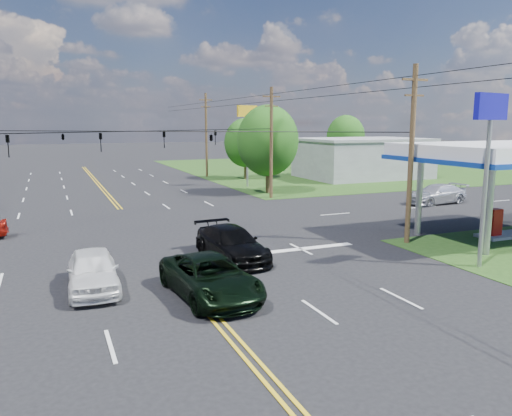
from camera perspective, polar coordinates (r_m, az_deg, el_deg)
name	(u,v)px	position (r m, az deg, el deg)	size (l,w,h in m)	color
ground	(138,230)	(31.40, -13.30, -2.48)	(280.00, 280.00, 0.00)	black
grass_ne	(343,168)	(74.27, 9.92, 4.54)	(46.00, 48.00, 0.03)	#1D3E14
stop_bar	(266,253)	(25.26, 1.10, -5.18)	(10.00, 0.50, 0.02)	silver
retail_ne	(362,159)	(61.37, 12.06, 5.48)	(14.00, 10.00, 4.40)	gray
pole_se	(411,153)	(27.86, 17.32, 6.03)	(1.60, 0.28, 9.50)	#462D1D
pole_ne	(271,141)	(43.23, 1.76, 7.61)	(1.60, 0.28, 9.50)	#462D1D
pole_right_far	(206,134)	(61.02, -5.71, 8.41)	(1.60, 0.28, 10.00)	#462D1D
span_wire_signals	(134,131)	(30.73, -13.73, 8.51)	(26.00, 18.00, 1.13)	black
power_lines	(138,84)	(28.83, -13.30, 13.65)	(26.04, 100.00, 0.64)	black
tree_right_a	(268,141)	(46.37, 1.35, 7.70)	(5.70, 5.70, 8.18)	#462D1D
tree_right_b	(245,143)	(58.42, -1.22, 7.47)	(4.94, 4.94, 7.09)	#462D1D
tree_far_r	(346,137)	(71.79, 10.21, 7.99)	(5.32, 5.32, 7.63)	#462D1D
pickup_dkgreen	(210,277)	(18.96, -5.23, -7.88)	(2.56, 5.54, 1.54)	black
suv_black	(232,244)	(23.89, -2.82, -4.11)	(2.20, 5.42, 1.57)	black
pickup_white	(93,270)	(20.65, -18.15, -6.79)	(1.88, 4.66, 1.59)	white
sedan_far	(436,194)	(43.05, 19.91, 1.50)	(2.20, 5.40, 1.57)	silver
polesign_se	(489,131)	(24.20, 25.12, 7.93)	(2.28, 0.75, 7.78)	#A5A5AA
polesign_ne	(247,123)	(51.01, -1.01, 9.67)	(2.28, 0.69, 8.26)	#A5A5AA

